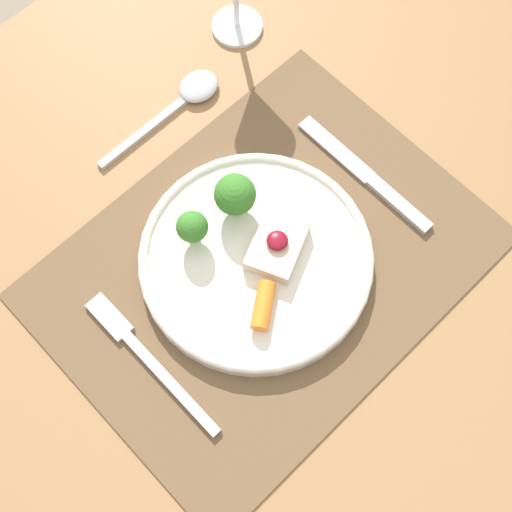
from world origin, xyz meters
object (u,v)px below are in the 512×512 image
at_px(fork, 143,354).
at_px(dinner_plate, 254,255).
at_px(knife, 373,181).
at_px(spoon, 188,95).

bearing_deg(fork, dinner_plate, -2.42).
xyz_separation_m(dinner_plate, fork, (-0.17, 0.00, -0.01)).
xyz_separation_m(fork, knife, (0.34, -0.03, 0.00)).
bearing_deg(knife, dinner_plate, 171.13).
relative_size(dinner_plate, spoon, 1.41).
relative_size(fork, knife, 1.00).
distance_m(fork, spoon, 0.34).
distance_m(dinner_plate, knife, 0.18).
bearing_deg(dinner_plate, knife, -8.92).
bearing_deg(dinner_plate, spoon, 67.03).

